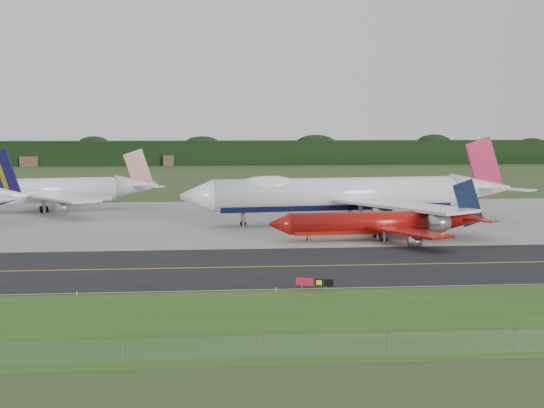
{
  "coord_description": "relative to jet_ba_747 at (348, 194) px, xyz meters",
  "views": [
    {
      "loc": [
        -10.7,
        -114.05,
        21.24
      ],
      "look_at": [
        1.74,
        22.0,
        6.54
      ],
      "focal_mm": 50.0,
      "sensor_mm": 36.0,
      "label": 1
    }
  ],
  "objects": [
    {
      "name": "grass_verge",
      "position": [
        -19.76,
        -77.63,
        -6.23
      ],
      "size": [
        400.0,
        30.0,
        0.01
      ],
      "primitive_type": "cube",
      "color": "#2C5418",
      "rests_on": "ground"
    },
    {
      "name": "taxiway_sign",
      "position": [
        -16.54,
        -63.43,
        -5.1
      ],
      "size": [
        4.61,
        1.72,
        1.6
      ],
      "color": "slate",
      "rests_on": "ground"
    },
    {
      "name": "jet_star_tail",
      "position": [
        -68.83,
        27.99,
        -1.29
      ],
      "size": [
        55.87,
        45.96,
        14.84
      ],
      "color": "silver",
      "rests_on": "ground"
    },
    {
      "name": "edge_marker_center",
      "position": [
        -21.43,
        -63.13,
        -5.99
      ],
      "size": [
        0.16,
        0.16,
        0.5
      ],
      "primitive_type": "cylinder",
      "color": "yellow",
      "rests_on": "ground"
    },
    {
      "name": "apron",
      "position": [
        -19.76,
        8.37,
        -6.23
      ],
      "size": [
        400.0,
        78.0,
        0.01
      ],
      "primitive_type": "cube",
      "color": "gray",
      "rests_on": "ground"
    },
    {
      "name": "perimeter_fence",
      "position": [
        -19.76,
        -90.63,
        -5.14
      ],
      "size": [
        320.0,
        0.1,
        320.0
      ],
      "color": "slate",
      "rests_on": "ground"
    },
    {
      "name": "ground",
      "position": [
        -19.76,
        -42.63,
        -6.24
      ],
      "size": [
        600.0,
        600.0,
        0.0
      ],
      "primitive_type": "plane",
      "color": "#334821",
      "rests_on": "ground"
    },
    {
      "name": "edge_marker_left",
      "position": [
        -46.16,
        -63.13,
        -5.99
      ],
      "size": [
        0.16,
        0.16,
        0.5
      ],
      "primitive_type": "cylinder",
      "color": "yellow",
      "rests_on": "ground"
    },
    {
      "name": "taxiway_edge_line",
      "position": [
        -19.76,
        -62.13,
        -6.21
      ],
      "size": [
        400.0,
        0.25,
        0.0
      ],
      "primitive_type": "cube",
      "color": "silver",
      "rests_on": "taxiway"
    },
    {
      "name": "horizon_treeline",
      "position": [
        -19.76,
        231.13,
        -0.76
      ],
      "size": [
        700.0,
        25.0,
        12.0
      ],
      "color": "black",
      "rests_on": "ground"
    },
    {
      "name": "jet_red_737",
      "position": [
        1.64,
        -22.52,
        -3.21
      ],
      "size": [
        40.57,
        33.08,
        10.96
      ],
      "color": "maroon",
      "rests_on": "ground"
    },
    {
      "name": "jet_ba_747",
      "position": [
        0.0,
        0.0,
        0.0
      ],
      "size": [
        72.9,
        59.99,
        18.32
      ],
      "color": "white",
      "rests_on": "ground"
    },
    {
      "name": "taxiway",
      "position": [
        -19.76,
        -46.63,
        -6.23
      ],
      "size": [
        400.0,
        32.0,
        0.02
      ],
      "primitive_type": "cube",
      "color": "black",
      "rests_on": "ground"
    },
    {
      "name": "taxiway_centreline",
      "position": [
        -19.76,
        -46.63,
        -6.21
      ],
      "size": [
        400.0,
        0.4,
        0.0
      ],
      "primitive_type": "cube",
      "color": "yellow",
      "rests_on": "taxiway"
    }
  ]
}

